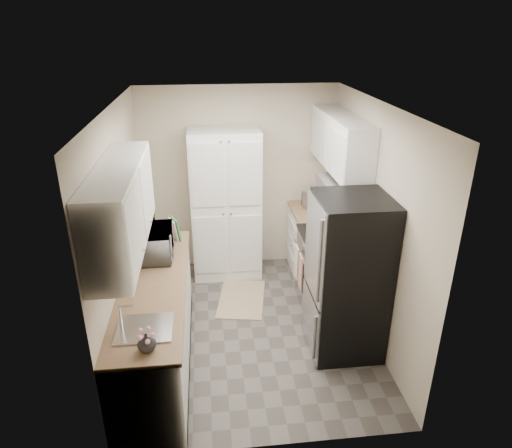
% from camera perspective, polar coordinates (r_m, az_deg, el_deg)
% --- Properties ---
extents(ground, '(3.20, 3.20, 0.00)m').
position_cam_1_polar(ground, '(5.35, -0.56, -12.82)').
color(ground, '#56514C').
rests_on(ground, ground).
extents(room_shell, '(2.64, 3.24, 2.52)m').
position_cam_1_polar(room_shell, '(4.56, -0.85, 3.70)').
color(room_shell, beige).
rests_on(room_shell, ground).
extents(pantry_cabinet, '(0.90, 0.55, 2.00)m').
position_cam_1_polar(pantry_cabinet, '(6.01, -3.79, 2.35)').
color(pantry_cabinet, white).
rests_on(pantry_cabinet, ground).
extents(base_cabinet_left, '(0.60, 2.30, 0.88)m').
position_cam_1_polar(base_cabinet_left, '(4.76, -12.23, -12.17)').
color(base_cabinet_left, white).
rests_on(base_cabinet_left, ground).
extents(countertop_left, '(0.63, 2.33, 0.04)m').
position_cam_1_polar(countertop_left, '(4.51, -12.74, -7.43)').
color(countertop_left, '#846647').
rests_on(countertop_left, base_cabinet_left).
extents(base_cabinet_right, '(0.60, 0.80, 0.88)m').
position_cam_1_polar(base_cabinet_right, '(6.28, 7.32, -2.39)').
color(base_cabinet_right, white).
rests_on(base_cabinet_right, ground).
extents(countertop_right, '(0.63, 0.83, 0.04)m').
position_cam_1_polar(countertop_right, '(6.09, 7.54, 1.49)').
color(countertop_right, '#846647').
rests_on(countertop_right, base_cabinet_right).
extents(electric_range, '(0.71, 0.78, 1.13)m').
position_cam_1_polar(electric_range, '(5.58, 9.06, -5.66)').
color(electric_range, '#B7B7BC').
rests_on(electric_range, ground).
extents(refrigerator, '(0.70, 0.72, 1.70)m').
position_cam_1_polar(refrigerator, '(4.72, 11.42, -6.48)').
color(refrigerator, '#B7B7BC').
rests_on(refrigerator, ground).
extents(microwave, '(0.39, 0.56, 0.30)m').
position_cam_1_polar(microwave, '(4.92, -12.56, -2.35)').
color(microwave, '#A7A7AB').
rests_on(microwave, countertop_left).
extents(wine_bottle, '(0.08, 0.08, 0.30)m').
position_cam_1_polar(wine_bottle, '(5.27, -12.55, -0.55)').
color(wine_bottle, black).
rests_on(wine_bottle, countertop_left).
extents(flower_vase, '(0.16, 0.16, 0.15)m').
position_cam_1_polar(flower_vase, '(3.64, -13.52, -14.20)').
color(flower_vase, white).
rests_on(flower_vase, countertop_left).
extents(cutting_board, '(0.09, 0.20, 0.26)m').
position_cam_1_polar(cutting_board, '(5.28, -9.99, -0.54)').
color(cutting_board, '#378B3D').
rests_on(cutting_board, countertop_left).
extents(toaster_oven, '(0.48, 0.52, 0.24)m').
position_cam_1_polar(toaster_oven, '(6.05, 8.24, 2.73)').
color(toaster_oven, '#A9A8AD').
rests_on(toaster_oven, countertop_right).
extents(fruit_basket, '(0.31, 0.31, 0.11)m').
position_cam_1_polar(fruit_basket, '(5.97, 8.16, 4.21)').
color(fruit_basket, orange).
rests_on(fruit_basket, toaster_oven).
extents(kitchen_mat, '(0.69, 0.96, 0.01)m').
position_cam_1_polar(kitchen_mat, '(5.83, -1.81, -9.32)').
color(kitchen_mat, tan).
rests_on(kitchen_mat, ground).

